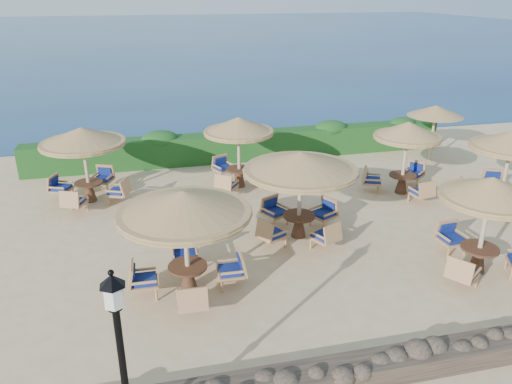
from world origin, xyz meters
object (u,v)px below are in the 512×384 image
object	(u,v)px
cafe_set_2	(488,208)
cafe_set_3	(84,151)
cafe_set_0	(185,221)
extra_parasol	(436,111)
lamp_post	(124,375)
cafe_set_6	(509,157)
cafe_set_5	(406,146)
cafe_set_4	(239,139)
cafe_set_1	(300,176)

from	to	relation	value
cafe_set_2	cafe_set_3	xyz separation A→B (m)	(-10.22, 7.22, 0.00)
cafe_set_0	cafe_set_3	distance (m)	6.94
cafe_set_3	extra_parasol	bearing A→B (deg)	5.01
lamp_post	extra_parasol	size ratio (longest dim) A/B	1.38
cafe_set_2	cafe_set_6	world-z (taller)	same
lamp_post	cafe_set_5	size ratio (longest dim) A/B	1.21
cafe_set_0	cafe_set_4	bearing A→B (deg)	68.16
cafe_set_2	cafe_set_6	xyz separation A→B (m)	(3.43, 3.53, -0.05)
cafe_set_5	cafe_set_6	world-z (taller)	same
cafe_set_0	cafe_set_2	distance (m)	7.53
lamp_post	cafe_set_6	xyz separation A→B (m)	(12.30, 7.09, 0.23)
cafe_set_0	cafe_set_3	bearing A→B (deg)	113.27
cafe_set_6	cafe_set_2	bearing A→B (deg)	-134.22
cafe_set_5	cafe_set_6	xyz separation A→B (m)	(2.70, -1.86, -0.01)
cafe_set_0	extra_parasol	bearing A→B (deg)	34.11
lamp_post	cafe_set_6	world-z (taller)	lamp_post
cafe_set_4	cafe_set_5	size ratio (longest dim) A/B	1.00
cafe_set_1	lamp_post	bearing A→B (deg)	-126.90
lamp_post	cafe_set_3	distance (m)	10.86
cafe_set_3	cafe_set_4	xyz separation A→B (m)	(5.36, 0.16, 0.01)
cafe_set_3	cafe_set_4	bearing A→B (deg)	1.74
cafe_set_5	cafe_set_3	bearing A→B (deg)	170.52
cafe_set_5	extra_parasol	bearing A→B (deg)	45.56
cafe_set_2	cafe_set_3	bearing A→B (deg)	144.77
cafe_set_2	extra_parasol	bearing A→B (deg)	66.14
cafe_set_6	lamp_post	bearing A→B (deg)	-150.05
lamp_post	cafe_set_0	distance (m)	4.63
cafe_set_6	cafe_set_1	bearing A→B (deg)	-175.79
lamp_post	cafe_set_4	bearing A→B (deg)	69.89
cafe_set_1	cafe_set_5	xyz separation A→B (m)	(4.69, 2.40, -0.15)
cafe_set_1	cafe_set_3	xyz separation A→B (m)	(-6.27, 4.23, -0.10)
cafe_set_2	cafe_set_5	distance (m)	5.44
lamp_post	cafe_set_6	distance (m)	14.20
extra_parasol	cafe_set_4	size ratio (longest dim) A/B	0.87
cafe_set_2	cafe_set_4	world-z (taller)	same
cafe_set_0	cafe_set_6	distance (m)	11.24
cafe_set_0	cafe_set_2	size ratio (longest dim) A/B	1.15
extra_parasol	cafe_set_4	distance (m)	8.67
cafe_set_2	cafe_set_5	size ratio (longest dim) A/B	1.01
cafe_set_0	lamp_post	bearing A→B (deg)	-107.47
cafe_set_4	cafe_set_5	distance (m)	5.94
cafe_set_5	cafe_set_2	bearing A→B (deg)	-97.81
cafe_set_0	cafe_set_1	distance (m)	4.12
cafe_set_3	cafe_set_4	distance (m)	5.36
cafe_set_5	cafe_set_6	distance (m)	3.27
cafe_set_0	cafe_set_5	bearing A→B (deg)	28.92
lamp_post	cafe_set_2	bearing A→B (deg)	21.87
cafe_set_4	cafe_set_6	xyz separation A→B (m)	(8.29, -3.85, -0.07)
extra_parasol	cafe_set_3	bearing A→B (deg)	-174.99
cafe_set_0	cafe_set_4	world-z (taller)	same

